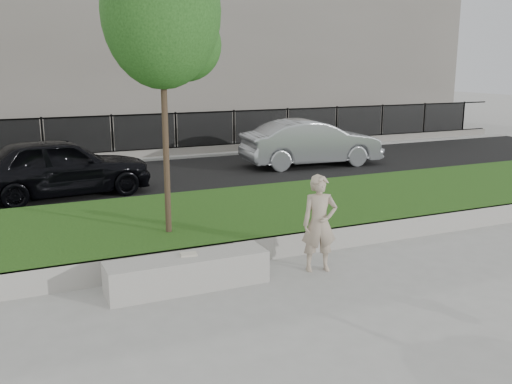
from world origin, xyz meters
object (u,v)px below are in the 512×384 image
stone_bench (188,272)px  man (319,223)px  car_dark (60,167)px  car_silver (312,143)px  book (189,254)px  young_tree (165,16)px

stone_bench → man: size_ratio=1.54×
stone_bench → car_dark: (-1.08, 6.91, 0.54)m
car_dark → stone_bench: bearing=-177.6°
car_dark → car_silver: size_ratio=0.98×
man → car_silver: man is taller
book → car_dark: car_dark is taller
stone_bench → book: book is taller
book → man: bearing=3.9°
book → car_silver: size_ratio=0.05×
stone_bench → man: (2.16, -0.15, 0.54)m
man → car_silver: 9.48m
young_tree → car_dark: 6.28m
stone_bench → car_dark: bearing=98.9°
man → young_tree: bearing=151.3°
book → stone_bench: bearing=-115.8°
man → book: bearing=-169.8°
book → car_dark: size_ratio=0.05×
stone_bench → book: size_ratio=10.04×
car_dark → young_tree: bearing=-172.0°
car_dark → man: bearing=-161.8°
stone_bench → car_dark: size_ratio=0.55×
man → young_tree: young_tree is taller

